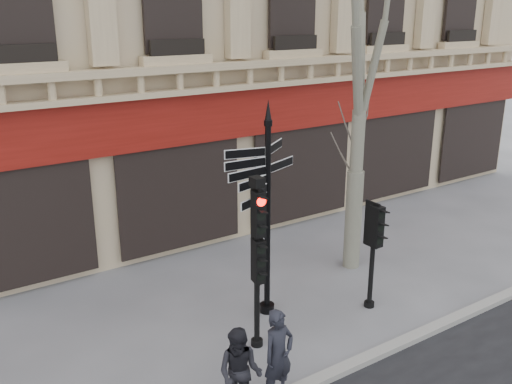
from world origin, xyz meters
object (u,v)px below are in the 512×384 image
at_px(traffic_signal_secondary, 374,237).
at_px(pedestrian_a, 278,355).
at_px(traffic_signal_main, 257,243).
at_px(fingerpost, 268,175).
at_px(pedestrian_b, 240,373).

xyz_separation_m(traffic_signal_secondary, pedestrian_a, (-3.45, -1.36, -0.82)).
bearing_deg(traffic_signal_secondary, traffic_signal_main, 177.64).
xyz_separation_m(traffic_signal_main, traffic_signal_secondary, (2.88, -0.12, -0.51)).
xyz_separation_m(fingerpost, pedestrian_b, (-2.22, -2.43, -2.30)).
height_order(fingerpost, pedestrian_b, fingerpost).
xyz_separation_m(traffic_signal_main, pedestrian_b, (-1.32, -1.48, -1.38)).
bearing_deg(pedestrian_a, traffic_signal_secondary, 16.51).
bearing_deg(traffic_signal_main, fingerpost, 56.77).
height_order(traffic_signal_main, pedestrian_b, traffic_signal_main).
bearing_deg(pedestrian_b, traffic_signal_main, 97.36).
height_order(pedestrian_a, pedestrian_b, pedestrian_a).
bearing_deg(pedestrian_b, pedestrian_a, 49.12).
relative_size(fingerpost, traffic_signal_main, 1.35).
relative_size(traffic_signal_main, traffic_signal_secondary, 1.45).
bearing_deg(traffic_signal_main, pedestrian_b, -121.46).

